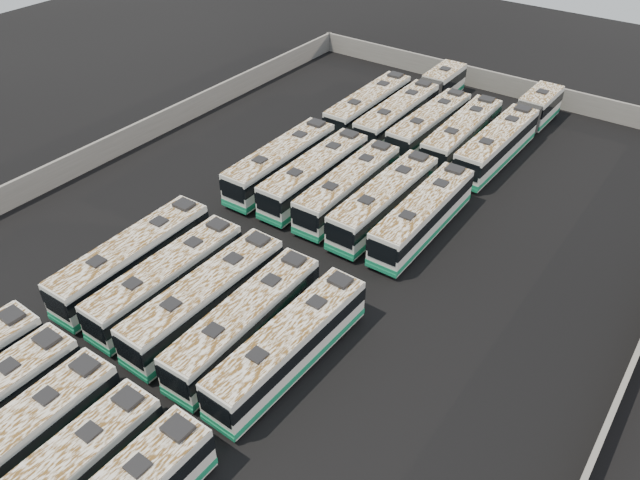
% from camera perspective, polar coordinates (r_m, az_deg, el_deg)
% --- Properties ---
extents(ground, '(140.00, 140.00, 0.00)m').
position_cam_1_polar(ground, '(44.64, -2.56, -1.83)').
color(ground, black).
rests_on(ground, ground).
extents(perimeter_wall, '(45.20, 73.20, 2.20)m').
position_cam_1_polar(perimeter_wall, '(43.96, -2.60, -0.71)').
color(perimeter_wall, '#65625E').
rests_on(perimeter_wall, ground).
extents(bus_front_center, '(2.76, 11.94, 3.35)m').
position_cam_1_polar(bus_front_center, '(35.06, -26.65, -16.86)').
color(bus_front_center, silver).
rests_on(bus_front_center, ground).
extents(bus_midfront_far_left, '(2.86, 12.30, 3.45)m').
position_cam_1_polar(bus_midfront_far_left, '(43.74, -16.72, -1.62)').
color(bus_midfront_far_left, silver).
rests_on(bus_midfront_far_left, ground).
extents(bus_midfront_left, '(2.50, 11.80, 3.33)m').
position_cam_1_polar(bus_midfront_left, '(41.51, -13.78, -3.51)').
color(bus_midfront_left, silver).
rests_on(bus_midfront_left, ground).
extents(bus_midfront_center, '(2.68, 12.16, 3.42)m').
position_cam_1_polar(bus_midfront_center, '(39.50, -10.37, -5.28)').
color(bus_midfront_center, silver).
rests_on(bus_midfront_center, ground).
extents(bus_midfront_right, '(2.80, 11.96, 3.35)m').
position_cam_1_polar(bus_midfront_right, '(37.65, -6.84, -7.45)').
color(bus_midfront_right, silver).
rests_on(bus_midfront_right, ground).
extents(bus_midfront_far_right, '(2.78, 11.97, 3.36)m').
position_cam_1_polar(bus_midfront_far_right, '(36.08, -2.84, -9.62)').
color(bus_midfront_far_right, silver).
rests_on(bus_midfront_far_right, ground).
extents(bus_midback_far_left, '(2.78, 12.34, 3.47)m').
position_cam_1_polar(bus_midback_far_left, '(52.76, -3.58, 7.09)').
color(bus_midback_far_left, silver).
rests_on(bus_midback_far_left, ground).
extents(bus_midback_left, '(2.70, 12.17, 3.42)m').
position_cam_1_polar(bus_midback_left, '(51.01, -0.48, 6.01)').
color(bus_midback_left, silver).
rests_on(bus_midback_left, ground).
extents(bus_midback_center, '(2.79, 11.98, 3.36)m').
position_cam_1_polar(bus_midback_center, '(49.41, 2.61, 4.82)').
color(bus_midback_center, silver).
rests_on(bus_midback_center, ground).
extents(bus_midback_right, '(2.63, 12.25, 3.45)m').
position_cam_1_polar(bus_midback_right, '(47.89, 5.90, 3.58)').
color(bus_midback_right, silver).
rests_on(bus_midback_right, ground).
extents(bus_midback_far_right, '(2.69, 12.06, 3.39)m').
position_cam_1_polar(bus_midback_far_right, '(46.71, 9.39, 2.25)').
color(bus_midback_far_right, silver).
rests_on(bus_midback_far_right, ground).
extents(bus_back_far_left, '(2.80, 12.34, 3.47)m').
position_cam_1_polar(bus_back_far_left, '(62.61, 4.46, 12.04)').
color(bus_back_far_left, silver).
rests_on(bus_back_far_left, ground).
extents(bus_back_left, '(2.90, 19.02, 3.44)m').
position_cam_1_polar(bus_back_left, '(63.65, 8.53, 12.16)').
color(bus_back_left, silver).
rests_on(bus_back_left, ground).
extents(bus_back_center, '(2.71, 11.91, 3.35)m').
position_cam_1_polar(bus_back_center, '(59.82, 9.96, 10.30)').
color(bus_back_center, silver).
rests_on(bus_back_center, ground).
extents(bus_back_right, '(2.87, 12.28, 3.44)m').
position_cam_1_polar(bus_back_right, '(58.57, 12.84, 9.38)').
color(bus_back_right, silver).
rests_on(bus_back_right, ground).
extents(bus_back_far_right, '(2.92, 19.14, 3.46)m').
position_cam_1_polar(bus_back_far_right, '(60.30, 17.12, 9.48)').
color(bus_back_far_right, silver).
rests_on(bus_back_far_right, ground).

